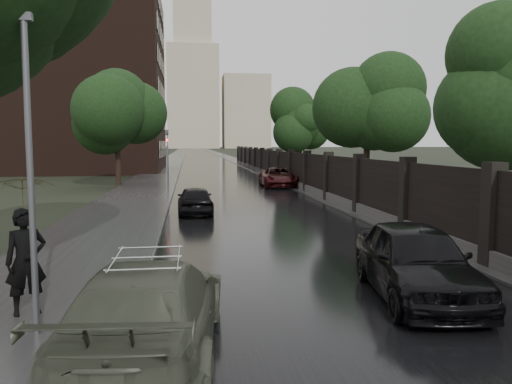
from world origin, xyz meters
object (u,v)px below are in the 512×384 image
traffic_light (168,156)px  car_right_near (416,260)px  volga_sedan (148,310)px  tree_right_c (300,124)px  tree_left_far (117,114)px  tree_right_b (368,113)px  car_right_far (278,177)px  lamp_post (30,176)px  hatchback_left (195,200)px  pedestrian_umbrella (23,204)px

traffic_light → car_right_near: traffic_light is taller
volga_sedan → car_right_near: size_ratio=1.11×
tree_right_c → tree_left_far: bearing=-147.2°
tree_right_c → traffic_light: (-11.80, -15.01, -2.55)m
tree_right_b → tree_right_c: size_ratio=1.00×
car_right_far → tree_right_c: bearing=71.4°
lamp_post → traffic_light: lamp_post is taller
tree_right_c → volga_sedan: size_ratio=1.39×
tree_right_b → car_right_near: size_ratio=1.54×
car_right_near → traffic_light: bearing=112.1°
tree_right_b → traffic_light: tree_right_b is taller
hatchback_left → pedestrian_umbrella: (-3.11, -13.21, 1.48)m
car_right_far → traffic_light: bearing=-151.5°
traffic_light → car_right_far: traffic_light is taller
tree_left_far → car_right_far: bearing=-5.5°
lamp_post → volga_sedan: (1.80, -0.78, -1.94)m
volga_sedan → tree_left_far: bearing=-76.3°
tree_left_far → volga_sedan: size_ratio=1.46×
volga_sedan → hatchback_left: 15.02m
tree_right_b → pedestrian_umbrella: tree_right_b is taller
pedestrian_umbrella → car_right_far: bearing=46.9°
tree_left_far → lamp_post: (2.60, -28.50, -2.57)m
tree_left_far → volga_sedan: (4.40, -29.28, -4.51)m
tree_right_c → pedestrian_umbrella: size_ratio=2.38×
volga_sedan → car_right_near: (5.20, 2.22, 0.04)m
tree_left_far → tree_right_c: tree_left_far is taller
tree_right_b → car_right_far: (-4.10, 6.90, -4.24)m
tree_left_far → tree_right_c: size_ratio=1.05×
tree_right_b → tree_right_c: bearing=90.0°
tree_right_b → traffic_light: (-11.80, 2.99, -2.55)m
car_right_near → tree_left_far: bearing=116.7°
tree_right_c → lamp_post: bearing=-108.5°
tree_left_far → tree_right_c: (15.50, 10.00, -0.29)m
tree_right_b → lamp_post: bearing=-122.2°
tree_left_far → volga_sedan: bearing=-81.5°
tree_right_b → pedestrian_umbrella: 23.79m
tree_right_b → tree_right_c: same height
lamp_post → volga_sedan: bearing=-23.3°
tree_right_b → pedestrian_umbrella: size_ratio=2.38×
tree_right_c → car_right_near: tree_right_c is taller
tree_left_far → car_right_near: (9.60, -27.05, -4.47)m
pedestrian_umbrella → tree_right_b: bearing=31.8°
tree_right_c → hatchback_left: (-10.23, -24.29, -4.31)m
car_right_far → pedestrian_umbrella: (-9.24, -26.40, 1.41)m
car_right_near → lamp_post: bearing=-161.2°
lamp_post → car_right_near: (7.00, 1.45, -1.90)m
tree_right_c → traffic_light: size_ratio=1.75×
tree_right_b → car_right_far: 9.08m
tree_right_c → volga_sedan: 41.03m
tree_left_far → car_right_far: tree_left_far is taller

